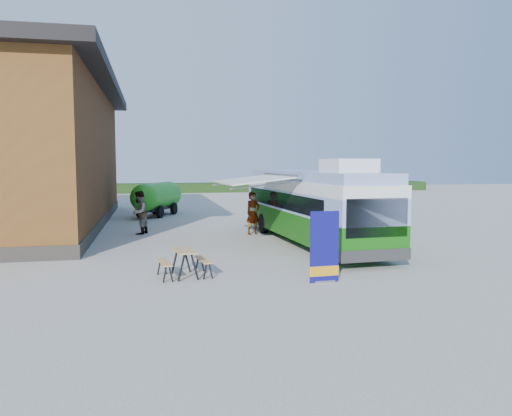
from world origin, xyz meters
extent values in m
plane|color=#BCB7AD|center=(0.00, 0.00, 0.00)|extent=(100.00, 100.00, 0.00)
cube|color=brown|center=(-10.50, 10.00, 3.50)|extent=(8.00, 20.00, 7.00)
cube|color=black|center=(-10.50, 10.00, 7.25)|extent=(9.60, 21.20, 0.50)
cube|color=#332D28|center=(-10.50, 10.00, 0.25)|extent=(8.10, 20.10, 0.50)
cube|color=#264419|center=(8.00, 38.00, 0.50)|extent=(40.00, 3.00, 1.00)
cube|color=#1F7413|center=(2.16, 1.82, 0.82)|extent=(2.90, 11.00, 1.00)
cube|color=#8DA3DC|center=(2.16, 1.82, 1.72)|extent=(2.90, 11.00, 0.82)
cube|color=black|center=(1.02, 2.20, 1.72)|extent=(0.57, 9.06, 0.63)
cube|color=black|center=(3.26, 2.34, 1.72)|extent=(0.57, 9.06, 0.63)
cube|color=white|center=(2.16, 1.82, 2.34)|extent=(2.90, 11.00, 0.41)
cube|color=#8DA3DC|center=(2.16, 1.82, 2.72)|extent=(2.76, 10.81, 0.36)
cube|color=white|center=(2.37, -1.62, 3.13)|extent=(1.54, 1.72, 0.45)
cube|color=black|center=(2.48, -3.59, 1.59)|extent=(2.04, 0.18, 1.18)
cube|color=#2D2D2D|center=(2.48, -3.54, 0.45)|extent=(2.33, 0.34, 0.36)
cube|color=#2D2D2D|center=(1.85, 7.17, 0.45)|extent=(2.33, 0.34, 0.36)
cylinder|color=black|center=(1.37, -1.86, 0.45)|extent=(0.32, 0.92, 0.91)
cylinder|color=black|center=(3.39, -1.74, 0.45)|extent=(0.32, 0.92, 0.91)
cylinder|color=black|center=(0.97, 4.93, 0.45)|extent=(0.32, 0.92, 0.91)
cylinder|color=black|center=(2.99, 5.05, 0.45)|extent=(0.32, 0.92, 0.91)
cube|color=white|center=(-0.29, 1.53, 2.41)|extent=(2.60, 3.96, 0.30)
cube|color=#A5A8AD|center=(0.90, 1.60, 2.59)|extent=(0.39, 4.12, 0.15)
cylinder|color=#A5A8AD|center=(-0.20, -0.08, 2.31)|extent=(2.48, 0.20, 0.31)
cylinder|color=#A5A8AD|center=(-0.39, 3.13, 2.31)|extent=(2.48, 0.20, 0.31)
cube|color=navy|center=(0.44, -4.70, 0.97)|extent=(0.82, 0.08, 1.94)
cube|color=orange|center=(0.44, -4.70, 0.31)|extent=(0.84, 0.09, 0.27)
cube|color=#A5A8AD|center=(0.44, -4.70, 0.03)|extent=(0.59, 0.21, 0.06)
cylinder|color=#A5A8AD|center=(0.44, -4.68, 0.97)|extent=(0.03, 0.03, 1.94)
cube|color=tan|center=(-3.21, -3.26, 0.76)|extent=(0.66, 1.27, 0.04)
cube|color=tan|center=(-3.76, -3.33, 0.46)|extent=(0.41, 1.24, 0.04)
cube|color=tan|center=(-2.66, -3.18, 0.46)|extent=(0.41, 1.24, 0.04)
cube|color=black|center=(-3.32, -3.78, 0.37)|extent=(0.06, 0.06, 0.75)
cube|color=black|center=(-2.96, -3.73, 0.37)|extent=(0.06, 0.06, 0.75)
cube|color=black|center=(-3.45, -2.78, 0.37)|extent=(0.06, 0.06, 0.75)
cube|color=black|center=(-3.09, -2.73, 0.37)|extent=(0.06, 0.06, 0.75)
imported|color=#999999|center=(0.39, 4.60, 0.97)|extent=(0.83, 0.70, 1.93)
imported|color=#999999|center=(-4.63, 5.74, 0.98)|extent=(1.06, 1.17, 1.96)
cylinder|color=green|center=(-3.72, 13.60, 1.22)|extent=(2.97, 3.96, 1.63)
sphere|color=green|center=(-4.47, 11.95, 1.22)|extent=(1.63, 1.63, 1.63)
sphere|color=green|center=(-2.98, 15.24, 1.22)|extent=(1.63, 1.63, 1.63)
cube|color=black|center=(-3.72, 13.60, 0.50)|extent=(2.55, 3.90, 0.18)
cube|color=black|center=(-4.69, 11.46, 0.45)|extent=(0.55, 1.03, 0.09)
cylinder|color=black|center=(-4.75, 12.87, 0.36)|extent=(0.50, 0.75, 0.72)
cylinder|color=black|center=(-3.59, 12.35, 0.36)|extent=(0.50, 0.75, 0.72)
cylinder|color=black|center=(-3.85, 14.85, 0.36)|extent=(0.50, 0.75, 0.72)
cylinder|color=black|center=(-2.70, 14.32, 0.36)|extent=(0.50, 0.75, 0.72)
camera|label=1|loc=(-4.11, -17.28, 3.22)|focal=35.00mm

